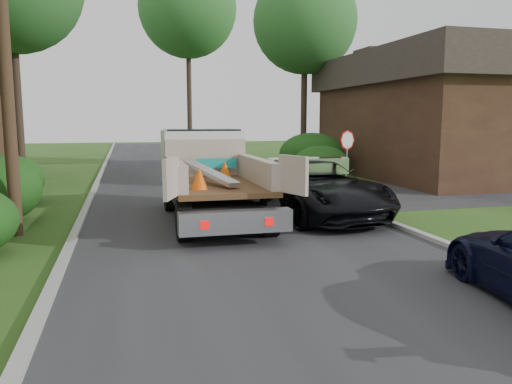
{
  "coord_description": "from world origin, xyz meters",
  "views": [
    {
      "loc": [
        -2.83,
        -8.19,
        2.81
      ],
      "look_at": [
        0.03,
        2.72,
        1.2
      ],
      "focal_mm": 35.0,
      "sensor_mm": 36.0,
      "label": 1
    }
  ],
  "objects_px": {
    "utility_pole": "(3,19)",
    "house_right": "(447,114)",
    "flatbed_truck": "(207,169)",
    "black_pickup": "(313,188)",
    "stop_sign": "(347,149)",
    "tree_center_far": "(188,9)",
    "tree_right_far": "(305,22)"
  },
  "relations": [
    {
      "from": "utility_pole",
      "to": "house_right",
      "type": "distance_m",
      "value": 20.66
    },
    {
      "from": "house_right",
      "to": "flatbed_truck",
      "type": "height_order",
      "value": "house_right"
    },
    {
      "from": "black_pickup",
      "to": "stop_sign",
      "type": "bearing_deg",
      "value": 45.54
    },
    {
      "from": "flatbed_truck",
      "to": "tree_center_far",
      "type": "bearing_deg",
      "value": 84.56
    },
    {
      "from": "utility_pole",
      "to": "flatbed_truck",
      "type": "relative_size",
      "value": 1.47
    },
    {
      "from": "stop_sign",
      "to": "tree_center_far",
      "type": "distance_m",
      "value": 23.15
    },
    {
      "from": "house_right",
      "to": "tree_center_far",
      "type": "height_order",
      "value": "tree_center_far"
    },
    {
      "from": "tree_center_far",
      "to": "flatbed_truck",
      "type": "xyz_separation_m",
      "value": [
        -2.48,
        -23.44,
        -9.59
      ]
    },
    {
      "from": "tree_right_far",
      "to": "black_pickup",
      "type": "distance_m",
      "value": 17.09
    },
    {
      "from": "house_right",
      "to": "tree_right_far",
      "type": "distance_m",
      "value": 9.72
    },
    {
      "from": "utility_pole",
      "to": "house_right",
      "type": "relative_size",
      "value": 0.77
    },
    {
      "from": "utility_pole",
      "to": "flatbed_truck",
      "type": "distance_m",
      "value": 6.46
    },
    {
      "from": "tree_center_far",
      "to": "black_pickup",
      "type": "relative_size",
      "value": 2.43
    },
    {
      "from": "house_right",
      "to": "black_pickup",
      "type": "distance_m",
      "value": 13.66
    },
    {
      "from": "stop_sign",
      "to": "utility_pole",
      "type": "distance_m",
      "value": 11.91
    },
    {
      "from": "house_right",
      "to": "black_pickup",
      "type": "height_order",
      "value": "house_right"
    },
    {
      "from": "house_right",
      "to": "utility_pole",
      "type": "bearing_deg",
      "value": -153.99
    },
    {
      "from": "black_pickup",
      "to": "utility_pole",
      "type": "bearing_deg",
      "value": 177.47
    },
    {
      "from": "tree_center_far",
      "to": "flatbed_truck",
      "type": "distance_m",
      "value": 25.45
    },
    {
      "from": "stop_sign",
      "to": "house_right",
      "type": "xyz_separation_m",
      "value": [
        7.8,
        5.0,
        1.38
      ]
    },
    {
      "from": "black_pickup",
      "to": "tree_right_far",
      "type": "bearing_deg",
      "value": 64.37
    },
    {
      "from": "utility_pole",
      "to": "flatbed_truck",
      "type": "height_order",
      "value": "utility_pole"
    },
    {
      "from": "tree_right_far",
      "to": "tree_center_far",
      "type": "distance_m",
      "value": 11.68
    },
    {
      "from": "tree_right_far",
      "to": "stop_sign",
      "type": "bearing_deg",
      "value": -101.81
    },
    {
      "from": "utility_pole",
      "to": "tree_right_far",
      "type": "relative_size",
      "value": 0.87
    },
    {
      "from": "house_right",
      "to": "tree_center_far",
      "type": "xyz_separation_m",
      "value": [
        -11.0,
        16.0,
        7.82
      ]
    },
    {
      "from": "black_pickup",
      "to": "flatbed_truck",
      "type": "bearing_deg",
      "value": 154.84
    },
    {
      "from": "stop_sign",
      "to": "black_pickup",
      "type": "xyz_separation_m",
      "value": [
        -2.68,
        -3.45,
        -0.94
      ]
    },
    {
      "from": "tree_right_far",
      "to": "flatbed_truck",
      "type": "xyz_separation_m",
      "value": [
        -7.98,
        -13.44,
        -7.09
      ]
    },
    {
      "from": "utility_pole",
      "to": "tree_center_far",
      "type": "bearing_deg",
      "value": 73.35
    },
    {
      "from": "tree_right_far",
      "to": "flatbed_truck",
      "type": "relative_size",
      "value": 1.7
    },
    {
      "from": "tree_center_far",
      "to": "house_right",
      "type": "bearing_deg",
      "value": -55.49
    }
  ]
}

